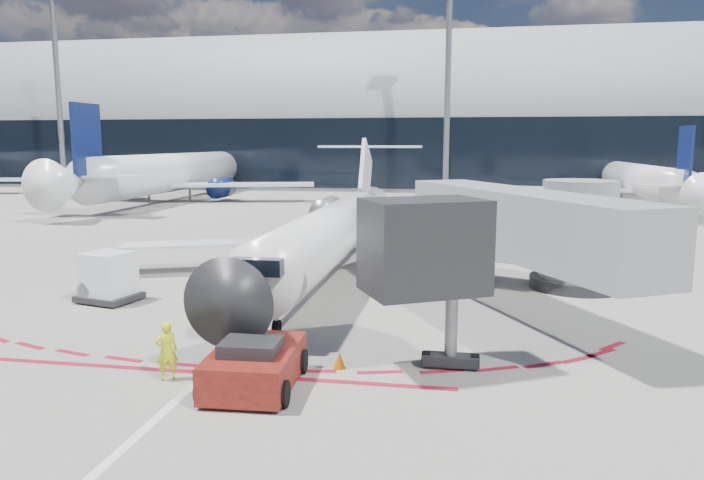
% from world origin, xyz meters
% --- Properties ---
extents(ground, '(260.00, 260.00, 0.00)m').
position_xyz_m(ground, '(0.00, 0.00, 0.00)').
color(ground, slate).
rests_on(ground, ground).
extents(apron_centerline, '(0.25, 40.00, 0.01)m').
position_xyz_m(apron_centerline, '(0.00, 2.00, 0.01)').
color(apron_centerline, silver).
rests_on(apron_centerline, ground).
extents(apron_stop_bar, '(14.00, 0.25, 0.01)m').
position_xyz_m(apron_stop_bar, '(0.00, -11.50, 0.01)').
color(apron_stop_bar, maroon).
rests_on(apron_stop_bar, ground).
extents(terminal_building, '(150.00, 24.15, 24.00)m').
position_xyz_m(terminal_building, '(0.00, 64.97, 8.52)').
color(terminal_building, '#989B9E').
rests_on(terminal_building, ground).
extents(jet_bridge, '(10.03, 15.20, 4.90)m').
position_xyz_m(jet_bridge, '(9.79, -3.01, 3.01)').
color(jet_bridge, '#93969B').
rests_on(jet_bridge, ground).
extents(light_mast_west, '(0.70, 0.70, 25.00)m').
position_xyz_m(light_mast_west, '(-45.00, 48.00, 12.50)').
color(light_mast_west, slate).
rests_on(light_mast_west, ground).
extents(light_mast_centre, '(0.70, 0.70, 25.00)m').
position_xyz_m(light_mast_centre, '(5.00, 48.00, 12.50)').
color(light_mast_centre, slate).
rests_on(light_mast_centre, ground).
extents(regional_jet, '(21.69, 26.75, 6.70)m').
position_xyz_m(regional_jet, '(0.91, 2.00, 2.24)').
color(regional_jet, silver).
rests_on(regional_jet, ground).
extents(pushback_tug, '(2.45, 5.43, 1.40)m').
position_xyz_m(pushback_tug, '(1.67, -12.25, 0.62)').
color(pushback_tug, '#4F0F0B').
rests_on(pushback_tug, ground).
extents(ramp_worker, '(0.72, 0.67, 1.65)m').
position_xyz_m(ramp_worker, '(-0.87, -12.15, 0.82)').
color(ramp_worker, '#D7E518').
rests_on(ramp_worker, ground).
extents(uld_container, '(2.54, 2.29, 2.04)m').
position_xyz_m(uld_container, '(-7.10, -4.62, 1.01)').
color(uld_container, black).
rests_on(uld_container, ground).
extents(safety_cone_right, '(0.35, 0.35, 0.49)m').
position_xyz_m(safety_cone_right, '(3.61, -10.48, 0.24)').
color(safety_cone_right, '#D56404').
rests_on(safety_cone_right, ground).
extents(bg_airliner_1, '(37.59, 39.80, 12.16)m').
position_xyz_m(bg_airliner_1, '(-24.87, 38.24, 6.08)').
color(bg_airliner_1, silver).
rests_on(bg_airliner_1, ground).
extents(bg_airliner_2, '(30.09, 31.86, 9.74)m').
position_xyz_m(bg_airliner_2, '(25.30, 42.38, 4.87)').
color(bg_airliner_2, silver).
rests_on(bg_airliner_2, ground).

